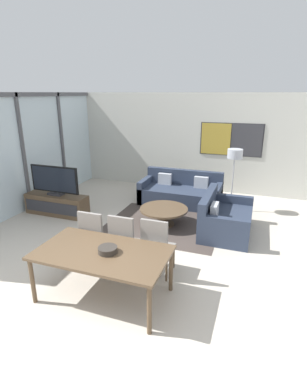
# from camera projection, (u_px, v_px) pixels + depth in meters

# --- Properties ---
(ground_plane) EXTENTS (24.00, 24.00, 0.00)m
(ground_plane) POSITION_uv_depth(u_px,v_px,m) (76.00, 323.00, 3.81)
(ground_plane) COLOR beige
(wall_back) EXTENTS (7.76, 0.09, 2.80)m
(wall_back) POSITION_uv_depth(u_px,v_px,m) (191.00, 142.00, 8.77)
(wall_back) COLOR silver
(wall_back) RESTS_ON ground_plane
(window_wall_left) EXTENTS (0.07, 6.06, 2.80)m
(window_wall_left) POSITION_uv_depth(u_px,v_px,m) (22.00, 148.00, 7.11)
(window_wall_left) COLOR silver
(window_wall_left) RESTS_ON ground_plane
(area_rug) EXTENTS (2.45, 2.02, 0.01)m
(area_rug) POSITION_uv_depth(u_px,v_px,m) (164.00, 224.00, 6.66)
(area_rug) COLOR #473D38
(area_rug) RESTS_ON ground_plane
(tv_console) EXTENTS (1.54, 0.45, 0.49)m
(tv_console) POSITION_uv_depth(u_px,v_px,m) (57.00, 204.00, 7.16)
(tv_console) COLOR brown
(tv_console) RESTS_ON ground_plane
(television) EXTENTS (1.25, 0.20, 0.70)m
(television) POSITION_uv_depth(u_px,v_px,m) (54.00, 181.00, 6.97)
(television) COLOR #2D2D33
(television) RESTS_ON tv_console
(sofa_main) EXTENTS (2.08, 0.97, 0.83)m
(sofa_main) POSITION_uv_depth(u_px,v_px,m) (181.00, 193.00, 7.91)
(sofa_main) COLOR #2D384C
(sofa_main) RESTS_ON ground_plane
(sofa_side) EXTENTS (0.97, 1.51, 0.83)m
(sofa_side) POSITION_uv_depth(u_px,v_px,m) (223.00, 220.00, 6.24)
(sofa_side) COLOR #2D384C
(sofa_side) RESTS_ON ground_plane
(coffee_table) EXTENTS (1.05, 1.05, 0.39)m
(coffee_table) POSITION_uv_depth(u_px,v_px,m) (164.00, 212.00, 6.57)
(coffee_table) COLOR brown
(coffee_table) RESTS_ON ground_plane
(dining_table) EXTENTS (1.83, 1.02, 0.72)m
(dining_table) POSITION_uv_depth(u_px,v_px,m) (103.00, 255.00, 4.12)
(dining_table) COLOR brown
(dining_table) RESTS_ON ground_plane
(dining_chair_left) EXTENTS (0.46, 0.46, 1.00)m
(dining_chair_left) POSITION_uv_depth(u_px,v_px,m) (95.00, 236.00, 4.93)
(dining_chair_left) COLOR gray
(dining_chair_left) RESTS_ON ground_plane
(dining_chair_centre) EXTENTS (0.46, 0.46, 1.00)m
(dining_chair_centre) POSITION_uv_depth(u_px,v_px,m) (124.00, 241.00, 4.78)
(dining_chair_centre) COLOR gray
(dining_chair_centre) RESTS_ON ground_plane
(dining_chair_right) EXTENTS (0.46, 0.46, 1.00)m
(dining_chair_right) POSITION_uv_depth(u_px,v_px,m) (157.00, 245.00, 4.65)
(dining_chair_right) COLOR gray
(dining_chair_right) RESTS_ON ground_plane
(fruit_bowl) EXTENTS (0.27, 0.27, 0.08)m
(fruit_bowl) POSITION_uv_depth(u_px,v_px,m) (108.00, 249.00, 4.05)
(fruit_bowl) COLOR #332D28
(fruit_bowl) RESTS_ON dining_table
(floor_lamp) EXTENTS (0.35, 0.35, 1.53)m
(floor_lamp) POSITION_uv_depth(u_px,v_px,m) (235.00, 159.00, 7.06)
(floor_lamp) COLOR #2D2D33
(floor_lamp) RESTS_ON ground_plane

